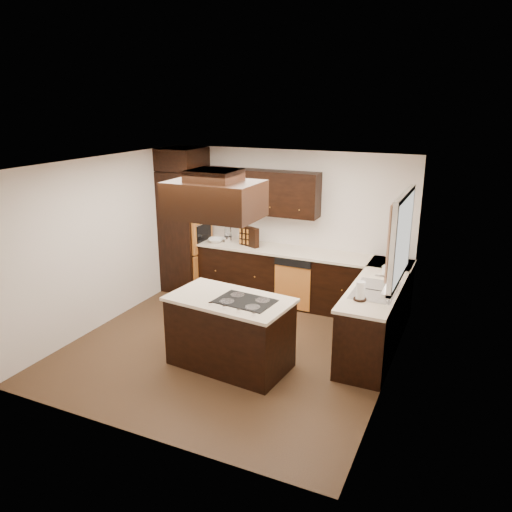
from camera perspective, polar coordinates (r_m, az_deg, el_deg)
name	(u,v)px	position (r m, az deg, el deg)	size (l,w,h in m)	color
floor	(231,347)	(7.02, -2.82, -10.32)	(4.20, 4.20, 0.02)	brown
ceiling	(228,163)	(6.26, -3.17, 10.56)	(4.20, 4.20, 0.02)	white
wall_back	(288,225)	(8.39, 3.67, 3.54)	(4.20, 0.02, 2.50)	silver
wall_front	(127,323)	(4.89, -14.53, -7.37)	(4.20, 0.02, 2.50)	silver
wall_left	(103,242)	(7.70, -17.07, 1.53)	(0.02, 4.20, 2.50)	silver
wall_right	(394,284)	(5.91, 15.52, -3.06)	(0.02, 4.20, 2.50)	silver
oven_column	(185,231)	(8.86, -8.10, 2.88)	(0.65, 0.75, 2.12)	black
wall_oven_face	(202,229)	(8.67, -6.16, 3.04)	(0.05, 0.62, 0.78)	orange
base_cabinets_back	(282,277)	(8.33, 3.02, -2.37)	(2.93, 0.60, 0.88)	black
base_cabinets_right	(378,315)	(7.08, 13.74, -6.54)	(0.60, 2.40, 0.88)	black
countertop_back	(282,250)	(8.18, 3.03, 0.64)	(2.93, 0.63, 0.04)	beige
countertop_right	(379,283)	(6.91, 13.89, -3.03)	(0.63, 2.40, 0.04)	beige
upper_cabinets	(260,192)	(8.27, 0.49, 7.34)	(2.00, 0.34, 0.72)	black
dishwasher_front	(292,287)	(7.99, 4.19, -3.60)	(0.60, 0.05, 0.72)	orange
window_frame	(401,238)	(6.32, 16.29, 1.99)	(0.06, 1.32, 1.12)	silver
window_pane	(404,238)	(6.32, 16.54, 1.96)	(0.00, 1.20, 1.00)	white
curtain_left	(391,242)	(5.91, 15.13, 1.56)	(0.02, 0.34, 0.90)	beige
curtain_right	(402,226)	(6.72, 16.38, 3.32)	(0.02, 0.34, 0.90)	beige
sink_rim	(375,290)	(6.58, 13.44, -3.83)	(0.52, 0.84, 0.01)	silver
island	(230,333)	(6.37, -2.97, -8.82)	(1.46, 0.80, 0.88)	black
island_top	(230,300)	(6.18, -3.04, -5.00)	(1.52, 0.85, 0.04)	beige
cooktop	(245,301)	(6.06, -1.28, -5.18)	(0.69, 0.46, 0.01)	black
range_hood	(215,199)	(5.79, -4.76, 6.46)	(1.05, 0.72, 0.42)	black
hood_duct	(214,175)	(5.75, -4.83, 9.16)	(0.55, 0.50, 0.13)	black
blender_base	(228,239)	(8.57, -3.21, 1.91)	(0.15, 0.15, 0.10)	silver
blender_pitcher	(228,229)	(8.53, -3.23, 3.08)	(0.13, 0.13, 0.26)	silver
spice_rack	(249,236)	(8.31, -0.80, 2.26)	(0.39, 0.10, 0.33)	black
mixing_bowl	(216,240)	(8.59, -4.58, 1.80)	(0.27, 0.27, 0.07)	silver
soap_bottle	(386,268)	(7.20, 14.65, -1.30)	(0.09, 0.09, 0.19)	silver
paper_towel	(360,291)	(6.19, 11.84, -3.94)	(0.11, 0.11, 0.24)	silver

